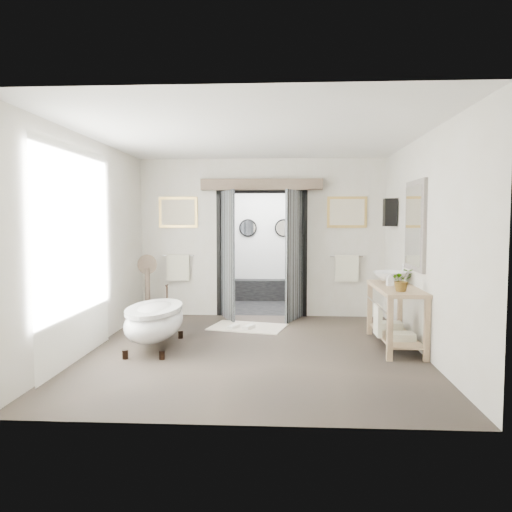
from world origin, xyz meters
The scene contains 13 objects.
ground_plane centered at (0.00, 0.00, 0.00)m, with size 5.00×5.00×0.00m, color #4A3E33.
room_shell centered at (-0.04, -0.12, 1.86)m, with size 4.52×5.02×2.91m.
shower_room centered at (0.00, 3.99, 0.91)m, with size 2.22×2.01×2.51m.
back_wall_dressing centered at (0.00, 2.32, 1.56)m, with size 3.82×0.78×2.52m.
clawfoot_tub centered at (-1.38, 0.06, 0.39)m, with size 0.72×1.62×0.79m.
vanity centered at (1.95, 0.32, 0.51)m, with size 0.57×1.60×0.85m.
pedestal_mirror centered at (-1.98, 1.87, 0.51)m, with size 0.35×0.23×1.18m.
rug centered at (-0.19, 1.45, 0.01)m, with size 1.20×0.80×0.01m, color beige.
slippers centered at (-0.28, 1.31, 0.04)m, with size 0.46×0.29×0.05m.
basin centered at (1.98, 0.67, 0.94)m, with size 0.51×0.51×0.18m, color white.
plant centered at (1.94, -0.16, 1.00)m, with size 0.27×0.24×0.30m, color gray.
soap_bottle_a centered at (1.91, 0.40, 0.94)m, with size 0.08×0.09×0.19m, color gray.
soap_bottle_b centered at (1.95, 1.01, 0.93)m, with size 0.12×0.12×0.15m, color gray.
Camera 1 is at (0.41, -6.68, 1.78)m, focal length 35.00 mm.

